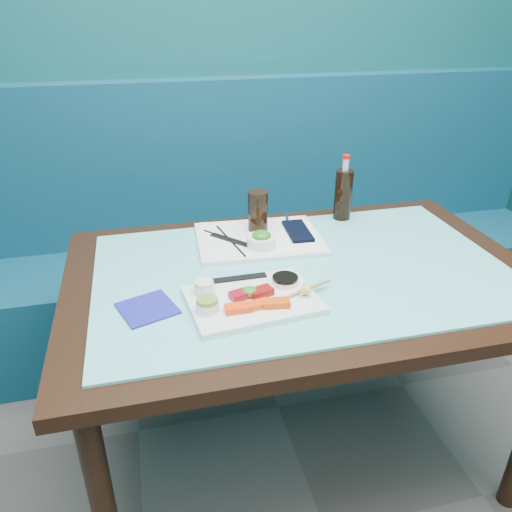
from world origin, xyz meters
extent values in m
plane|color=#114F52|center=(0.00, 2.50, 1.40)|extent=(5.00, 0.00, 5.00)
cube|color=navy|center=(0.00, 2.22, 0.23)|extent=(3.00, 0.55, 0.45)
cube|color=navy|center=(0.00, 2.44, 0.70)|extent=(3.00, 0.12, 0.95)
cube|color=black|center=(0.00, 1.45, 0.73)|extent=(1.40, 0.90, 0.04)
cylinder|color=black|center=(-0.62, 1.08, 0.35)|extent=(0.06, 0.06, 0.71)
cylinder|color=black|center=(-0.62, 1.82, 0.35)|extent=(0.06, 0.06, 0.71)
cylinder|color=black|center=(0.62, 1.82, 0.35)|extent=(0.06, 0.06, 0.71)
cube|color=#68D1D1|center=(0.00, 1.45, 0.75)|extent=(1.22, 0.76, 0.01)
cube|color=white|center=(-0.19, 1.30, 0.77)|extent=(0.36, 0.27, 0.02)
cube|color=#FD440A|center=(-0.24, 1.25, 0.78)|extent=(0.07, 0.03, 0.02)
cube|color=#FF460A|center=(-0.19, 1.25, 0.78)|extent=(0.07, 0.04, 0.02)
cube|color=#E94909|center=(-0.14, 1.25, 0.78)|extent=(0.08, 0.04, 0.02)
cube|color=maroon|center=(-0.22, 1.31, 0.78)|extent=(0.07, 0.05, 0.02)
cube|color=maroon|center=(-0.16, 1.31, 0.79)|extent=(0.07, 0.05, 0.02)
ellipsoid|color=#297A1C|center=(-0.19, 1.31, 0.79)|extent=(0.05, 0.05, 0.03)
cylinder|color=white|center=(-0.31, 1.27, 0.79)|extent=(0.08, 0.08, 0.02)
cylinder|color=olive|center=(-0.31, 1.27, 0.81)|extent=(0.06, 0.06, 0.01)
cylinder|color=white|center=(-0.31, 1.36, 0.79)|extent=(0.07, 0.07, 0.02)
cylinder|color=#FFE8D1|center=(-0.31, 1.36, 0.80)|extent=(0.05, 0.05, 0.01)
cylinder|color=white|center=(-0.08, 1.35, 0.78)|extent=(0.09, 0.09, 0.01)
cylinder|color=black|center=(-0.08, 1.35, 0.79)|extent=(0.08, 0.08, 0.01)
cone|color=#E8D36E|center=(-0.04, 1.27, 0.79)|extent=(0.05, 0.05, 0.04)
cube|color=black|center=(-0.20, 1.41, 0.78)|extent=(0.16, 0.03, 0.00)
cylinder|color=tan|center=(-0.08, 1.29, 0.78)|extent=(0.20, 0.09, 0.01)
cylinder|color=#996E48|center=(-0.07, 1.29, 0.78)|extent=(0.22, 0.10, 0.01)
cube|color=white|center=(-0.08, 1.67, 0.77)|extent=(0.42, 0.33, 0.02)
cube|color=white|center=(-0.08, 1.67, 0.77)|extent=(0.42, 0.32, 0.00)
cylinder|color=white|center=(-0.09, 1.59, 0.79)|extent=(0.10, 0.10, 0.04)
ellipsoid|color=#28761B|center=(-0.09, 1.59, 0.81)|extent=(0.07, 0.07, 0.03)
cylinder|color=black|center=(-0.07, 1.72, 0.84)|extent=(0.08, 0.08, 0.14)
cube|color=black|center=(0.05, 1.67, 0.78)|extent=(0.08, 0.17, 0.01)
cylinder|color=silver|center=(0.05, 1.77, 0.78)|extent=(0.04, 0.09, 0.01)
cylinder|color=black|center=(-0.18, 1.66, 0.78)|extent=(0.05, 0.25, 0.01)
cylinder|color=black|center=(-0.17, 1.66, 0.78)|extent=(0.16, 0.20, 0.01)
cube|color=black|center=(-0.18, 1.66, 0.78)|extent=(0.13, 0.14, 0.00)
cylinder|color=black|center=(0.26, 1.79, 0.85)|extent=(0.08, 0.08, 0.18)
cylinder|color=silver|center=(0.26, 1.79, 0.96)|extent=(0.02, 0.02, 0.04)
cylinder|color=red|center=(0.26, 1.79, 0.99)|extent=(0.04, 0.04, 0.01)
cube|color=#1B1B97|center=(-0.46, 1.34, 0.76)|extent=(0.17, 0.17, 0.01)
camera|label=1|loc=(-0.44, 0.21, 1.48)|focal=35.00mm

